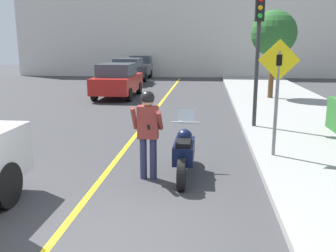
% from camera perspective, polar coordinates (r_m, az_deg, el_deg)
% --- Properties ---
extents(ground_plane, '(80.00, 80.00, 0.00)m').
position_cam_1_polar(ground_plane, '(5.36, -11.33, -17.66)').
color(ground_plane, '#38383A').
extents(road_center_line, '(0.12, 36.00, 0.01)m').
position_cam_1_polar(road_center_line, '(10.94, -5.13, -1.62)').
color(road_center_line, yellow).
rests_on(road_center_line, ground).
extents(building_backdrop, '(28.00, 1.20, 7.94)m').
position_cam_1_polar(building_backdrop, '(30.47, 3.30, 14.99)').
color(building_backdrop, beige).
rests_on(building_backdrop, ground).
extents(motorcycle, '(0.62, 2.13, 1.29)m').
position_cam_1_polar(motorcycle, '(7.64, 2.46, -4.01)').
color(motorcycle, black).
rests_on(motorcycle, ground).
extents(person_biker, '(0.59, 0.48, 1.78)m').
position_cam_1_polar(person_biker, '(7.31, -3.09, 0.08)').
color(person_biker, '#282D4C').
rests_on(person_biker, ground).
extents(crossing_sign, '(0.91, 0.08, 2.61)m').
position_cam_1_polar(crossing_sign, '(8.68, 16.33, 5.73)').
color(crossing_sign, slate).
rests_on(crossing_sign, sidewalk_curb).
extents(traffic_light, '(0.26, 0.30, 3.90)m').
position_cam_1_polar(traffic_light, '(11.67, 13.61, 13.07)').
color(traffic_light, '#2D2D30').
rests_on(traffic_light, sidewalk_curb).
extents(street_tree, '(2.07, 2.07, 3.99)m').
position_cam_1_polar(street_tree, '(18.19, 15.81, 13.38)').
color(street_tree, brown).
rests_on(street_tree, sidewalk_curb).
extents(parked_car_red, '(1.88, 4.20, 1.68)m').
position_cam_1_polar(parked_car_red, '(18.89, -7.70, 6.93)').
color(parked_car_red, black).
rests_on(parked_car_red, ground).
extents(parked_car_black, '(1.88, 4.20, 1.68)m').
position_cam_1_polar(parked_car_black, '(25.17, -5.99, 8.36)').
color(parked_car_black, black).
rests_on(parked_car_black, ground).
extents(parked_car_grey, '(1.88, 4.20, 1.68)m').
position_cam_1_polar(parked_car_grey, '(30.62, -3.94, 9.14)').
color(parked_car_grey, black).
rests_on(parked_car_grey, ground).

